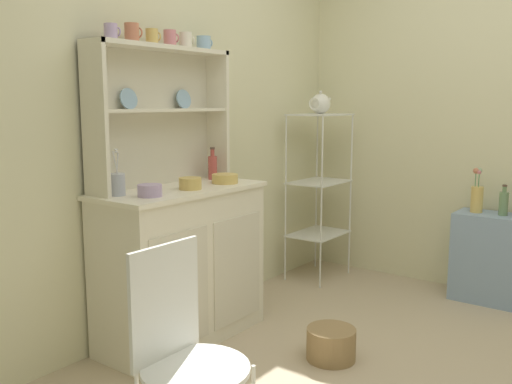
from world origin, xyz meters
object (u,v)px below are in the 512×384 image
Objects in this scene: bowl_mixing_large at (150,190)px; utensil_jar at (117,184)px; flower_vase at (477,196)px; bakers_rack at (319,177)px; side_shelf_blue at (492,258)px; cup_lilac_0 at (111,32)px; floor_basket at (331,344)px; oil_bottle at (504,203)px; jam_bottle at (213,167)px; hutch_cabinet at (182,263)px; porcelain_teapot at (320,104)px; hutch_shelf_unit at (157,106)px; wire_chair at (183,346)px.

bowl_mixing_large is 0.51× the size of utensil_jar.
bakers_rack is at bearing 102.30° from flower_vase.
cup_lilac_0 reaches higher than side_shelf_blue.
floor_basket is 1.59m from oil_bottle.
cup_lilac_0 is (-1.76, 0.14, 0.88)m from bakers_rack.
cup_lilac_0 is 1.00m from jam_bottle.
bakers_rack reaches higher than jam_bottle.
hutch_cabinet is 1.26m from cup_lilac_0.
oil_bottle is at bearing -31.35° from bowl_mixing_large.
hutch_cabinet is at bearing 179.14° from porcelain_teapot.
hutch_shelf_unit reaches higher than bakers_rack.
floor_basket is (1.16, 0.08, -0.43)m from wire_chair.
utensil_jar is 1.00× the size of porcelain_teapot.
oil_bottle is (1.67, -1.26, 0.23)m from hutch_cabinet.
hutch_cabinet reaches higher than wire_chair.
utensil_jar is 2.35m from flower_vase.
flower_vase is at bearing -27.60° from bowl_mixing_large.
wire_chair is (-0.89, -1.04, -0.77)m from hutch_shelf_unit.
wire_chair is at bearing -130.61° from hutch_shelf_unit.
side_shelf_blue is 1.98× the size of flower_vase.
bowl_mixing_large is (0.04, -0.20, -0.76)m from cup_lilac_0.
flower_vase is at bearing -12.18° from floor_basket.
bakers_rack is at bearing -3.17° from utensil_jar.
cup_lilac_0 reaches higher than utensil_jar.
oil_bottle is at bearing -34.80° from cup_lilac_0.
porcelain_teapot is (1.79, -0.10, 0.39)m from utensil_jar.
floor_basket is at bearing 163.18° from side_shelf_blue.
flower_vase reaches higher than side_shelf_blue.
bakers_rack is at bearing 7.21° from wire_chair.
bowl_mixing_large reaches higher than flower_vase.
hutch_cabinet is 4.17× the size of porcelain_teapot.
floor_basket is 1.08× the size of porcelain_teapot.
wire_chair is 3.60× the size of porcelain_teapot.
porcelain_teapot is (1.43, -0.02, 0.86)m from hutch_cabinet.
jam_bottle is at bearing 174.23° from porcelain_teapot.
hutch_shelf_unit is 4.56× the size of oil_bottle.
wire_chair is at bearing -159.84° from porcelain_teapot.
jam_bottle reaches higher than floor_basket.
floor_basket is 1.56m from flower_vase.
porcelain_teapot is at bearing 100.73° from oil_bottle.
flower_vase is (0.00, 0.12, 0.40)m from side_shelf_blue.
bowl_mixing_large reaches higher than wire_chair.
oil_bottle reaches higher than side_shelf_blue.
utensil_jar reaches higher than oil_bottle.
jam_bottle reaches higher than oil_bottle.
bowl_mixing_large is at bearing -178.27° from porcelain_teapot.
hutch_cabinet is at bearing 31.54° from wire_chair.
hutch_shelf_unit is 2.38m from side_shelf_blue.
side_shelf_blue is 2.93× the size of oil_bottle.
flower_vase is (1.99, -1.22, -0.95)m from cup_lilac_0.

